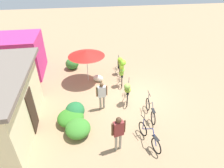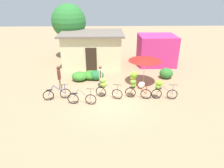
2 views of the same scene
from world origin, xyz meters
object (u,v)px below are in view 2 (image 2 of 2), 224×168
at_px(shop_pink, 156,50).
at_px(person_vendor, 59,76).
at_px(market_umbrella, 145,58).
at_px(bicycle_center_loaded, 105,86).
at_px(bicycle_near_pile, 82,99).
at_px(building_low, 92,49).
at_px(bicycle_leftmost, 57,94).
at_px(bicycle_by_shop, 135,83).
at_px(bicycle_rightmost, 161,88).
at_px(tree_behind_building, 69,22).
at_px(person_bystander, 100,75).
at_px(produce_sack, 142,85).

xyz_separation_m(shop_pink, person_vendor, (-7.66, -5.20, -0.28)).
relative_size(market_umbrella, bicycle_center_loaded, 1.36).
bearing_deg(bicycle_near_pile, building_low, 88.39).
xyz_separation_m(bicycle_leftmost, bicycle_center_loaded, (2.97, 0.19, 0.41)).
xyz_separation_m(market_umbrella, bicycle_near_pile, (-4.11, -2.79, -1.56)).
relative_size(bicycle_by_shop, person_vendor, 1.04).
bearing_deg(bicycle_rightmost, tree_behind_building, 127.58).
height_order(bicycle_leftmost, bicycle_center_loaded, bicycle_center_loaded).
bearing_deg(bicycle_leftmost, person_vendor, 93.54).
xyz_separation_m(bicycle_center_loaded, person_vendor, (-3.05, 1.16, 0.27)).
xyz_separation_m(bicycle_leftmost, person_bystander, (2.64, 1.63, 0.60)).
xyz_separation_m(tree_behind_building, bicycle_by_shop, (5.26, -8.71, -2.51)).
bearing_deg(bicycle_near_pile, tree_behind_building, 102.43).
relative_size(building_low, market_umbrella, 2.40).
bearing_deg(bicycle_leftmost, person_bystander, 31.64).
bearing_deg(person_bystander, bicycle_center_loaded, -77.20).
relative_size(produce_sack, person_vendor, 0.41).
height_order(bicycle_leftmost, bicycle_rightmost, bicycle_rightmost).
relative_size(shop_pink, bicycle_by_shop, 1.83).
height_order(tree_behind_building, bicycle_rightmost, tree_behind_building).
height_order(shop_pink, person_bystander, shop_pink).
relative_size(tree_behind_building, bicycle_near_pile, 3.00).
height_order(market_umbrella, produce_sack, market_umbrella).
bearing_deg(bicycle_center_loaded, market_umbrella, 35.56).
relative_size(shop_pink, tree_behind_building, 0.62).
bearing_deg(bicycle_leftmost, tree_behind_building, 93.11).
distance_m(building_low, bicycle_center_loaded, 6.55).
distance_m(bicycle_leftmost, produce_sack, 5.69).
distance_m(bicycle_near_pile, produce_sack, 4.44).
bearing_deg(building_low, person_bystander, -80.44).
xyz_separation_m(bicycle_rightmost, produce_sack, (-0.89, 1.63, -0.52)).
bearing_deg(bicycle_near_pile, bicycle_leftmost, 158.17).
height_order(tree_behind_building, person_vendor, tree_behind_building).
xyz_separation_m(tree_behind_building, produce_sack, (5.96, -7.28, -3.32)).
bearing_deg(bicycle_by_shop, shop_pink, 66.58).
distance_m(bicycle_near_pile, person_vendor, 2.69).
relative_size(bicycle_leftmost, bicycle_near_pile, 0.95).
height_order(bicycle_center_loaded, person_vendor, person_vendor).
relative_size(building_low, bicycle_by_shop, 3.11).
bearing_deg(bicycle_rightmost, building_low, 124.23).
relative_size(bicycle_near_pile, produce_sack, 2.46).
distance_m(market_umbrella, bicycle_near_pile, 5.21).
relative_size(building_low, person_bystander, 3.47).
relative_size(bicycle_rightmost, person_bystander, 1.02).
height_order(building_low, market_umbrella, building_low).
relative_size(tree_behind_building, produce_sack, 7.38).
distance_m(building_low, market_umbrella, 5.94).
relative_size(bicycle_center_loaded, bicycle_by_shop, 0.96).
bearing_deg(bicycle_leftmost, bicycle_rightmost, -1.05).
bearing_deg(person_bystander, person_vendor, -174.11).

